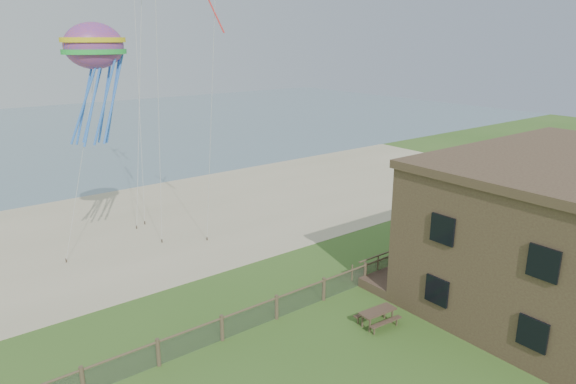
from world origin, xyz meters
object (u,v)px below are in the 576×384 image
motel (565,232)px  picnic_table (377,317)px  chainlink_fence (276,308)px  octopus_kite (97,81)px

motel → picnic_table: bearing=159.0°
chainlink_fence → octopus_kite: size_ratio=5.36×
motel → octopus_kite: octopus_kite is taller
motel → picnic_table: (-9.59, 3.68, -3.12)m
motel → picnic_table: motel is taller
motel → picnic_table: 10.73m
picnic_table → octopus_kite: 18.44m
motel → octopus_kite: 25.15m
picnic_table → octopus_kite: octopus_kite is taller
picnic_table → chainlink_fence: bearing=139.8°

